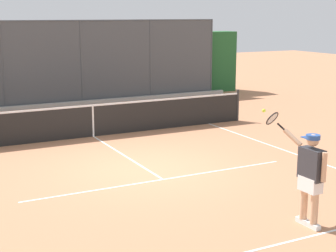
{
  "coord_description": "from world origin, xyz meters",
  "views": [
    {
      "loc": [
        4.91,
        10.7,
        3.58
      ],
      "look_at": [
        -0.43,
        0.28,
        1.05
      ],
      "focal_mm": 55.78,
      "sensor_mm": 36.0,
      "label": 1
    }
  ],
  "objects": [
    {
      "name": "ground_plane",
      "position": [
        0.0,
        0.0,
        0.0
      ],
      "size": [
        60.0,
        60.0,
        0.0
      ],
      "primitive_type": "plane",
      "color": "#B27551"
    },
    {
      "name": "court_line_markings",
      "position": [
        0.0,
        1.24,
        0.0
      ],
      "size": [
        8.09,
        8.44,
        0.01
      ],
      "color": "white",
      "rests_on": "ground"
    },
    {
      "name": "fence_backdrop",
      "position": [
        0.0,
        -10.06,
        1.38
      ],
      "size": [
        18.22,
        1.37,
        3.34
      ],
      "color": "#474C51",
      "rests_on": "ground"
    },
    {
      "name": "tennis_net",
      "position": [
        0.0,
        -3.75,
        0.49
      ],
      "size": [
        10.4,
        0.09,
        1.07
      ],
      "color": "#2D2D2D",
      "rests_on": "ground"
    },
    {
      "name": "tennis_player",
      "position": [
        -1.07,
        4.29,
        0.94
      ],
      "size": [
        0.5,
        1.36,
        1.91
      ],
      "rotation": [
        0.0,
        0.0,
        -1.54
      ],
      "color": "silver",
      "rests_on": "ground"
    }
  ]
}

